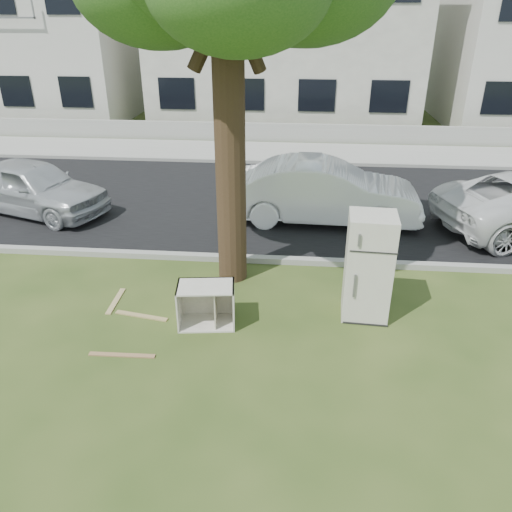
# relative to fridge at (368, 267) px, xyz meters

# --- Properties ---
(ground) EXTENTS (120.00, 120.00, 0.00)m
(ground) POSITION_rel_fridge_xyz_m (-1.99, -0.69, -0.91)
(ground) COLOR #2E4117
(road) EXTENTS (120.00, 7.00, 0.01)m
(road) POSITION_rel_fridge_xyz_m (-1.99, 5.31, -0.90)
(road) COLOR black
(road) RESTS_ON ground
(kerb_near) EXTENTS (120.00, 0.18, 0.12)m
(kerb_near) POSITION_rel_fridge_xyz_m (-1.99, 1.76, -0.91)
(kerb_near) COLOR gray
(kerb_near) RESTS_ON ground
(kerb_far) EXTENTS (120.00, 0.18, 0.12)m
(kerb_far) POSITION_rel_fridge_xyz_m (-1.99, 8.86, -0.91)
(kerb_far) COLOR gray
(kerb_far) RESTS_ON ground
(sidewalk) EXTENTS (120.00, 2.80, 0.01)m
(sidewalk) POSITION_rel_fridge_xyz_m (-1.99, 10.31, -0.90)
(sidewalk) COLOR gray
(sidewalk) RESTS_ON ground
(low_wall) EXTENTS (120.00, 0.15, 0.70)m
(low_wall) POSITION_rel_fridge_xyz_m (-1.99, 11.91, -0.56)
(low_wall) COLOR gray
(low_wall) RESTS_ON ground
(townhouse_left) EXTENTS (10.20, 8.16, 7.04)m
(townhouse_left) POSITION_rel_fridge_xyz_m (-13.99, 16.81, 2.62)
(townhouse_left) COLOR beige
(townhouse_left) RESTS_ON ground
(townhouse_center) EXTENTS (11.22, 8.16, 7.44)m
(townhouse_center) POSITION_rel_fridge_xyz_m (-1.99, 16.81, 2.82)
(townhouse_center) COLOR beige
(townhouse_center) RESTS_ON ground
(fridge) EXTENTS (0.79, 0.74, 1.81)m
(fridge) POSITION_rel_fridge_xyz_m (0.00, 0.00, 0.00)
(fridge) COLOR beige
(fridge) RESTS_ON ground
(cabinet) EXTENTS (0.98, 0.67, 0.71)m
(cabinet) POSITION_rel_fridge_xyz_m (-2.61, -0.52, -0.55)
(cabinet) COLOR white
(cabinet) RESTS_ON ground
(plank_a) EXTENTS (1.01, 0.10, 0.02)m
(plank_a) POSITION_rel_fridge_xyz_m (-3.74, -1.48, -0.90)
(plank_a) COLOR #916B46
(plank_a) RESTS_ON ground
(plank_b) EXTENTS (0.95, 0.27, 0.02)m
(plank_b) POSITION_rel_fridge_xyz_m (-3.76, -0.42, -0.90)
(plank_b) COLOR #A28A54
(plank_b) RESTS_ON ground
(plank_c) EXTENTS (0.11, 0.85, 0.02)m
(plank_c) POSITION_rel_fridge_xyz_m (-4.35, -0.00, -0.90)
(plank_c) COLOR tan
(plank_c) RESTS_ON ground
(car_center) EXTENTS (4.55, 1.72, 1.48)m
(car_center) POSITION_rel_fridge_xyz_m (-0.57, 4.10, -0.17)
(car_center) COLOR white
(car_center) RESTS_ON ground
(car_left) EXTENTS (4.25, 2.78, 1.34)m
(car_left) POSITION_rel_fridge_xyz_m (-7.80, 4.02, -0.23)
(car_left) COLOR #ADB1B5
(car_left) RESTS_ON ground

